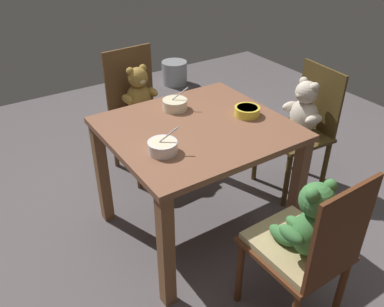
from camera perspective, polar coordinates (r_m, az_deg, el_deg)
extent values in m
cube|color=#585153|center=(2.67, 0.60, -10.54)|extent=(5.20, 5.20, 0.04)
cube|color=brown|center=(2.24, 0.70, 3.53)|extent=(0.97, 0.89, 0.04)
cube|color=brown|center=(2.01, -3.67, -13.80)|extent=(0.07, 0.07, 0.70)
cube|color=brown|center=(2.44, 14.61, -5.24)|extent=(0.07, 0.07, 0.70)
cube|color=brown|center=(2.57, -12.56, -2.81)|extent=(0.07, 0.07, 0.70)
cube|color=brown|center=(2.92, 3.52, 2.54)|extent=(0.07, 0.07, 0.70)
cube|color=#483718|center=(2.86, 14.14, 2.58)|extent=(0.43, 0.45, 0.02)
cube|color=#483718|center=(2.88, 17.62, 7.44)|extent=(0.05, 0.38, 0.44)
cylinder|color=#483718|center=(2.99, 8.98, -0.29)|extent=(0.04, 0.04, 0.41)
cylinder|color=#483718|center=(2.77, 13.26, -3.75)|extent=(0.04, 0.04, 0.41)
cylinder|color=#483718|center=(3.18, 13.89, 1.24)|extent=(0.04, 0.04, 0.41)
cylinder|color=#483718|center=(2.97, 18.24, -1.87)|extent=(0.04, 0.04, 0.41)
ellipsoid|color=beige|center=(2.85, 15.54, 5.15)|extent=(0.19, 0.22, 0.24)
ellipsoid|color=#C7B693|center=(2.82, 14.65, 4.71)|extent=(0.07, 0.12, 0.14)
sphere|color=beige|center=(2.77, 15.91, 8.32)|extent=(0.15, 0.15, 0.15)
ellipsoid|color=#C7B693|center=(2.74, 15.03, 7.93)|extent=(0.06, 0.06, 0.05)
sphere|color=beige|center=(2.79, 15.51, 9.82)|extent=(0.06, 0.06, 0.06)
sphere|color=beige|center=(2.72, 16.98, 9.02)|extent=(0.06, 0.06, 0.06)
ellipsoid|color=beige|center=(2.89, 13.74, 6.51)|extent=(0.14, 0.08, 0.07)
ellipsoid|color=beige|center=(2.75, 16.81, 4.59)|extent=(0.14, 0.08, 0.07)
ellipsoid|color=beige|center=(2.84, 12.72, 3.66)|extent=(0.16, 0.09, 0.07)
ellipsoid|color=beige|center=(2.77, 14.17, 2.67)|extent=(0.16, 0.09, 0.07)
cube|color=brown|center=(2.99, -6.64, 4.71)|extent=(0.44, 0.44, 0.02)
cube|color=brown|center=(3.05, -8.88, 10.25)|extent=(0.38, 0.04, 0.48)
cylinder|color=brown|center=(2.89, -7.61, -1.43)|extent=(0.04, 0.04, 0.41)
cylinder|color=brown|center=(3.04, -1.78, 0.76)|extent=(0.04, 0.04, 0.41)
cylinder|color=brown|center=(3.16, -10.83, 1.46)|extent=(0.04, 0.04, 0.41)
cylinder|color=brown|center=(3.31, -5.32, 3.35)|extent=(0.04, 0.04, 0.41)
cube|color=tan|center=(2.98, -6.67, 5.20)|extent=(0.41, 0.40, 0.04)
ellipsoid|color=olive|center=(2.98, -7.54, 7.81)|extent=(0.19, 0.17, 0.21)
ellipsoid|color=#CFBF8C|center=(2.94, -7.03, 7.31)|extent=(0.10, 0.06, 0.13)
sphere|color=olive|center=(2.91, -7.67, 10.61)|extent=(0.14, 0.14, 0.14)
ellipsoid|color=#CFBF8C|center=(2.87, -7.14, 10.13)|extent=(0.06, 0.05, 0.04)
sphere|color=olive|center=(2.88, -8.73, 11.43)|extent=(0.05, 0.05, 0.05)
sphere|color=olive|center=(2.92, -6.97, 11.89)|extent=(0.05, 0.05, 0.05)
ellipsoid|color=olive|center=(2.91, -9.13, 7.61)|extent=(0.07, 0.12, 0.06)
ellipsoid|color=olive|center=(3.00, -5.62, 8.64)|extent=(0.07, 0.12, 0.06)
ellipsoid|color=olive|center=(2.90, -7.22, 5.53)|extent=(0.07, 0.14, 0.06)
ellipsoid|color=olive|center=(2.95, -5.51, 6.07)|extent=(0.07, 0.14, 0.06)
cube|color=#542C16|center=(1.97, 14.33, -12.92)|extent=(0.39, 0.43, 0.02)
cube|color=#542C16|center=(1.73, 20.30, -10.77)|extent=(0.35, 0.03, 0.46)
cylinder|color=#542C16|center=(2.30, 13.10, -12.54)|extent=(0.04, 0.04, 0.41)
cylinder|color=#542C16|center=(2.13, 6.76, -16.27)|extent=(0.04, 0.04, 0.41)
cylinder|color=#542C16|center=(2.16, 20.23, -17.68)|extent=(0.04, 0.04, 0.41)
cube|color=tan|center=(1.95, 14.44, -12.32)|extent=(0.36, 0.39, 0.04)
ellipsoid|color=#3D773D|center=(1.83, 16.67, -10.64)|extent=(0.20, 0.17, 0.22)
ellipsoid|color=beige|center=(1.87, 15.38, -10.03)|extent=(0.11, 0.06, 0.13)
sphere|color=#3D773D|center=(1.73, 17.29, -6.33)|extent=(0.15, 0.15, 0.15)
ellipsoid|color=beige|center=(1.76, 15.89, -5.75)|extent=(0.06, 0.05, 0.05)
sphere|color=#3D773D|center=(1.73, 18.97, -4.34)|extent=(0.06, 0.06, 0.06)
sphere|color=#3D773D|center=(1.66, 16.66, -5.64)|extent=(0.06, 0.06, 0.06)
ellipsoid|color=#3D773D|center=(1.90, 18.44, -8.22)|extent=(0.07, 0.13, 0.06)
ellipsoid|color=#3D773D|center=(1.76, 13.83, -11.06)|extent=(0.07, 0.13, 0.06)
ellipsoid|color=#3D773D|center=(1.97, 14.79, -9.87)|extent=(0.07, 0.15, 0.07)
ellipsoid|color=#3D773D|center=(1.91, 12.57, -11.19)|extent=(0.07, 0.15, 0.07)
cylinder|color=silver|center=(1.98, -4.17, 0.91)|extent=(0.15, 0.15, 0.06)
cylinder|color=silver|center=(1.99, -4.14, 0.29)|extent=(0.08, 0.08, 0.01)
cylinder|color=beige|center=(1.97, -4.20, 1.53)|extent=(0.12, 0.12, 0.01)
cylinder|color=#BCBCC1|center=(1.95, -3.30, 2.69)|extent=(0.10, 0.04, 0.07)
ellipsoid|color=#BCBCC1|center=(1.97, -4.51, 1.38)|extent=(0.04, 0.03, 0.01)
cylinder|color=beige|center=(2.41, -2.44, 6.94)|extent=(0.15, 0.15, 0.06)
cylinder|color=beige|center=(2.42, -2.43, 6.40)|extent=(0.08, 0.08, 0.01)
cylinder|color=beige|center=(2.40, -2.45, 7.48)|extent=(0.12, 0.12, 0.01)
cylinder|color=#BCBCC1|center=(2.39, -1.69, 8.45)|extent=(0.10, 0.04, 0.07)
ellipsoid|color=#BCBCC1|center=(2.40, -2.71, 7.37)|extent=(0.04, 0.03, 0.01)
cylinder|color=yellow|center=(2.36, 7.78, 5.94)|extent=(0.15, 0.15, 0.05)
cylinder|color=yellow|center=(2.36, 7.75, 5.49)|extent=(0.08, 0.08, 0.01)
cylinder|color=beige|center=(2.35, 7.82, 6.40)|extent=(0.12, 0.12, 0.01)
cylinder|color=#93969B|center=(4.69, -2.50, 11.33)|extent=(0.29, 0.29, 0.26)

